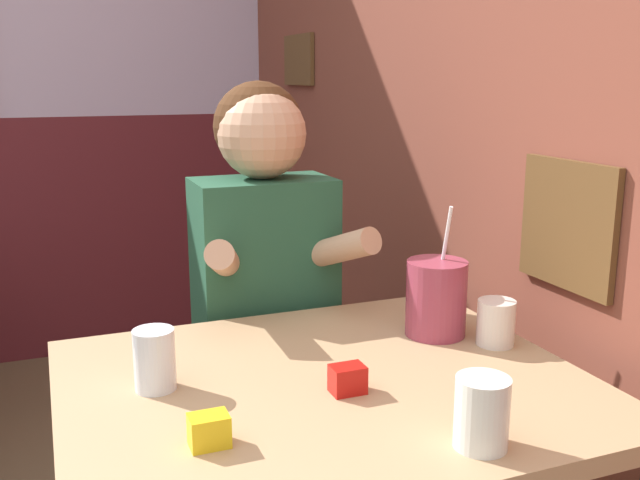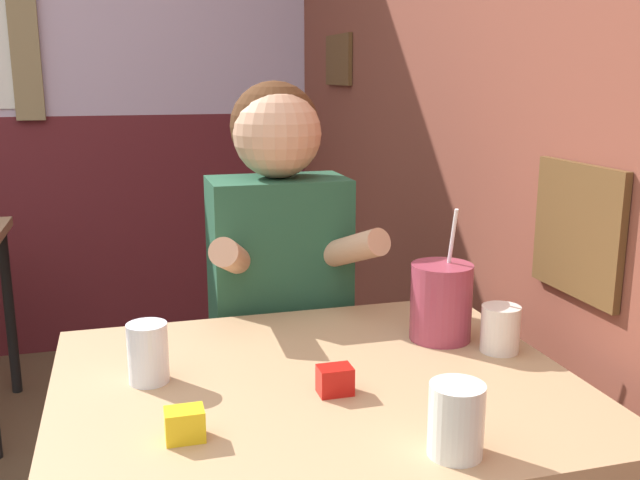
{
  "view_description": "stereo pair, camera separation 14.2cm",
  "coord_description": "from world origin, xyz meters",
  "views": [
    {
      "loc": [
        0.33,
        -0.83,
        1.28
      ],
      "look_at": [
        0.84,
        0.46,
        0.96
      ],
      "focal_mm": 40.0,
      "sensor_mm": 36.0,
      "label": 1
    },
    {
      "loc": [
        0.47,
        -0.87,
        1.28
      ],
      "look_at": [
        0.84,
        0.46,
        0.96
      ],
      "focal_mm": 40.0,
      "sensor_mm": 36.0,
      "label": 2
    }
  ],
  "objects": [
    {
      "name": "glass_far_side",
      "position": [
        1.19,
        0.34,
        0.78
      ],
      "size": [
        0.08,
        0.08,
        0.1
      ],
      "color": "silver",
      "rests_on": "main_table"
    },
    {
      "name": "glass_center",
      "position": [
        0.92,
        -0.01,
        0.79
      ],
      "size": [
        0.08,
        0.08,
        0.11
      ],
      "color": "silver",
      "rests_on": "main_table"
    },
    {
      "name": "condiment_ketchup",
      "position": [
        0.81,
        0.24,
        0.75
      ],
      "size": [
        0.06,
        0.04,
        0.05
      ],
      "color": "#B7140F",
      "rests_on": "main_table"
    },
    {
      "name": "person_seated",
      "position": [
        0.84,
        0.83,
        0.68
      ],
      "size": [
        0.42,
        0.41,
        1.27
      ],
      "color": "#235138",
      "rests_on": "ground_plane"
    },
    {
      "name": "back_wall",
      "position": [
        -0.01,
        2.55,
        1.36
      ],
      "size": [
        5.68,
        0.09,
        2.7
      ],
      "color": "silver",
      "rests_on": "ground_plane"
    },
    {
      "name": "condiment_mustard",
      "position": [
        0.54,
        0.14,
        0.75
      ],
      "size": [
        0.06,
        0.04,
        0.05
      ],
      "color": "yellow",
      "rests_on": "main_table"
    },
    {
      "name": "brick_wall_right",
      "position": [
        1.37,
        1.26,
        1.35
      ],
      "size": [
        0.08,
        4.52,
        2.7
      ],
      "color": "brown",
      "rests_on": "ground_plane"
    },
    {
      "name": "cocktail_pitcher",
      "position": [
        1.1,
        0.44,
        0.81
      ],
      "size": [
        0.13,
        0.13,
        0.28
      ],
      "color": "#99384C",
      "rests_on": "main_table"
    },
    {
      "name": "glass_near_pitcher",
      "position": [
        0.49,
        0.38,
        0.79
      ],
      "size": [
        0.07,
        0.07,
        0.11
      ],
      "color": "silver",
      "rests_on": "main_table"
    },
    {
      "name": "main_table",
      "position": [
        0.79,
        0.3,
        0.66
      ],
      "size": [
        0.95,
        0.79,
        0.73
      ],
      "color": "tan",
      "rests_on": "ground_plane"
    }
  ]
}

